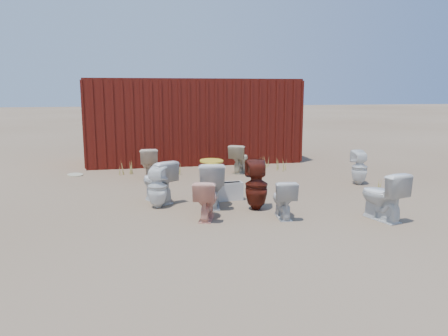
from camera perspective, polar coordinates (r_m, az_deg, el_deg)
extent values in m
plane|color=brown|center=(8.28, 0.86, -4.47)|extent=(100.00, 100.00, 0.00)
cube|color=#470C0B|center=(13.17, -4.18, 6.26)|extent=(6.00, 2.40, 2.40)
imported|color=silver|center=(8.31, -8.62, -1.69)|extent=(0.78, 0.91, 0.81)
imported|color=#F1A38B|center=(7.15, -2.35, -4.13)|extent=(0.55, 0.73, 0.66)
imported|color=silver|center=(7.29, 7.73, -3.98)|extent=(0.43, 0.67, 0.65)
imported|color=#53180E|center=(7.71, 4.25, -2.24)|extent=(0.45, 0.45, 0.88)
imported|color=silver|center=(7.55, 19.98, -3.41)|extent=(0.63, 0.88, 0.80)
imported|color=white|center=(7.91, -8.70, -2.43)|extent=(0.47, 0.47, 0.77)
imported|color=beige|center=(10.50, -9.77, 0.60)|extent=(0.44, 0.74, 0.75)
imported|color=beige|center=(11.15, 2.03, 1.26)|extent=(0.72, 0.83, 0.73)
imported|color=silver|center=(7.89, -1.62, -2.12)|extent=(0.58, 0.87, 0.83)
imported|color=white|center=(10.21, 17.27, 0.07)|extent=(0.37, 0.38, 0.77)
ellipsoid|color=gold|center=(7.81, -1.64, 0.94)|extent=(0.42, 0.52, 0.02)
cube|color=silver|center=(8.39, 0.73, -3.05)|extent=(0.51, 0.23, 0.35)
ellipsoid|color=tan|center=(9.76, 0.19, -2.13)|extent=(0.42, 0.52, 0.02)
ellipsoid|color=#BDB589|center=(11.46, -18.85, -0.84)|extent=(0.54, 0.58, 0.02)
cone|color=#A09040|center=(11.28, -12.79, 0.04)|extent=(0.36, 0.36, 0.31)
cone|color=#A09040|center=(10.42, -1.14, -0.73)|extent=(0.32, 0.32, 0.25)
cone|color=#A09040|center=(11.61, 7.64, 0.46)|extent=(0.36, 0.36, 0.30)
cone|color=#A09040|center=(11.07, -6.14, -0.05)|extent=(0.30, 0.30, 0.28)
cone|color=#A09040|center=(12.01, 5.27, 0.75)|extent=(0.34, 0.34, 0.27)
cone|color=#A09040|center=(9.79, 20.02, -2.03)|extent=(0.28, 0.28, 0.26)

